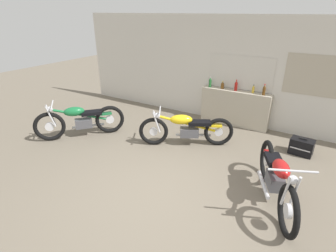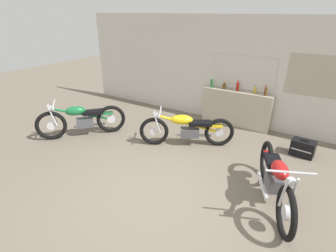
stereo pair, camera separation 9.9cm
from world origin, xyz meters
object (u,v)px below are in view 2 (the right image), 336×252
(motorcycle_yellow, at_px, (187,129))
(hard_case_black, at_px, (303,148))
(bottle_leftmost, at_px, (212,83))
(motorcycle_green, at_px, (82,119))
(bottle_right_center, at_px, (255,90))
(motorcycle_red, at_px, (275,179))
(bottle_rightmost, at_px, (266,91))
(bottle_center, at_px, (238,86))
(bottle_left_center, at_px, (224,86))

(motorcycle_yellow, bearing_deg, hard_case_black, 21.19)
(bottle_leftmost, bearing_deg, motorcycle_green, -130.50)
(motorcycle_green, distance_m, motorcycle_yellow, 2.59)
(bottle_right_center, bearing_deg, motorcycle_red, -67.34)
(bottle_rightmost, bearing_deg, bottle_center, 178.24)
(bottle_rightmost, height_order, motorcycle_green, bottle_rightmost)
(bottle_leftmost, bearing_deg, bottle_rightmost, 0.09)
(bottle_center, bearing_deg, bottle_left_center, 179.52)
(bottle_center, distance_m, motorcycle_yellow, 1.92)
(bottle_left_center, relative_size, bottle_center, 0.69)
(motorcycle_red, bearing_deg, bottle_leftmost, 130.36)
(bottle_rightmost, height_order, hard_case_black, bottle_rightmost)
(bottle_leftmost, bearing_deg, bottle_right_center, 3.31)
(bottle_center, height_order, bottle_right_center, bottle_center)
(bottle_leftmost, relative_size, bottle_left_center, 1.44)
(bottle_right_center, distance_m, motorcycle_yellow, 2.11)
(motorcycle_green, bearing_deg, bottle_leftmost, 49.50)
(bottle_left_center, xyz_separation_m, motorcycle_red, (1.96, -2.74, -0.60))
(bottle_center, height_order, motorcycle_green, bottle_center)
(motorcycle_yellow, distance_m, hard_case_black, 2.52)
(bottle_leftmost, distance_m, bottle_center, 0.71)
(bottle_leftmost, relative_size, hard_case_black, 0.58)
(bottle_center, height_order, hard_case_black, bottle_center)
(bottle_leftmost, xyz_separation_m, bottle_right_center, (1.14, 0.07, -0.03))
(bottle_right_center, bearing_deg, bottle_leftmost, -176.69)
(bottle_left_center, bearing_deg, bottle_center, -0.48)
(bottle_center, distance_m, bottle_rightmost, 0.71)
(bottle_left_center, height_order, bottle_rightmost, bottle_rightmost)
(hard_case_black, bearing_deg, motorcycle_green, -158.87)
(bottle_center, relative_size, motorcycle_red, 0.15)
(bottle_center, xyz_separation_m, motorcycle_green, (-2.95, -2.65, -0.65))
(bottle_left_center, xyz_separation_m, hard_case_black, (2.17, -0.82, -0.87))
(motorcycle_red, distance_m, hard_case_black, 1.95)
(bottle_center, distance_m, hard_case_black, 2.18)
(bottle_right_center, relative_size, motorcycle_yellow, 0.11)
(bottle_leftmost, xyz_separation_m, hard_case_black, (2.51, -0.79, -0.90))
(motorcycle_green, bearing_deg, motorcycle_yellow, 21.07)
(bottle_rightmost, bearing_deg, motorcycle_yellow, -126.34)
(bottle_right_center, relative_size, motorcycle_red, 0.11)
(bottle_left_center, relative_size, hard_case_black, 0.40)
(bottle_left_center, distance_m, motorcycle_red, 3.42)
(bottle_leftmost, xyz_separation_m, motorcycle_red, (2.30, -2.71, -0.64))
(bottle_left_center, distance_m, bottle_rightmost, 1.08)
(bottle_rightmost, distance_m, hard_case_black, 1.62)
(bottle_leftmost, xyz_separation_m, bottle_center, (0.71, 0.02, 0.00))
(bottle_rightmost, bearing_deg, motorcycle_green, -144.35)
(bottle_center, distance_m, motorcycle_red, 3.23)
(bottle_rightmost, bearing_deg, bottle_right_center, 166.97)
(hard_case_black, bearing_deg, bottle_left_center, 159.40)
(motorcycle_red, bearing_deg, bottle_center, 120.27)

